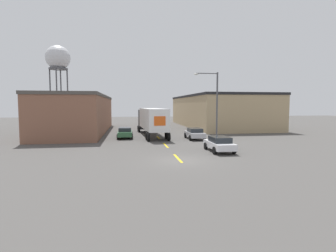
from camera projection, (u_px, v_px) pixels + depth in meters
name	position (u px, v px, depth m)	size (l,w,h in m)	color
ground_plane	(180.00, 160.00, 20.43)	(160.00, 160.00, 0.00)	#4C4947
road_centerline	(166.00, 145.00, 28.12)	(0.20, 17.30, 0.01)	gold
warehouse_left	(80.00, 114.00, 42.27)	(8.44, 27.04, 5.90)	brown
warehouse_right	(217.00, 111.00, 54.03)	(13.54, 29.34, 6.31)	tan
semi_truck	(151.00, 119.00, 37.15)	(3.52, 13.92, 3.86)	black
parked_car_left_far	(125.00, 132.00, 34.35)	(2.02, 4.25, 1.41)	#2D5B38
parked_car_right_mid	(195.00, 133.00, 33.30)	(2.02, 4.25, 1.41)	#B2B2B7
parked_car_right_near	(219.00, 144.00, 24.30)	(2.02, 4.25, 1.41)	silver
water_tower	(58.00, 59.00, 56.72)	(5.18, 5.18, 17.22)	#47474C
street_lamp	(214.00, 101.00, 31.49)	(3.01, 0.32, 8.24)	#4C4C51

